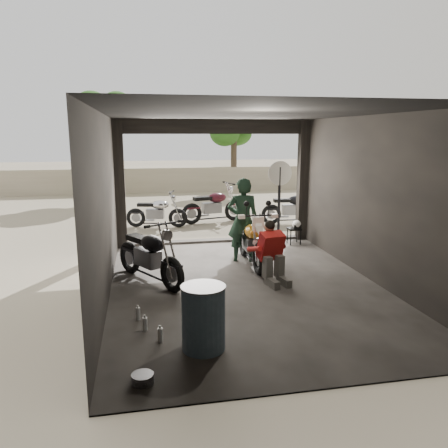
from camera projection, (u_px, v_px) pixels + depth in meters
name	position (u px, v px, depth m)	size (l,w,h in m)	color
ground	(245.00, 286.00, 8.29)	(80.00, 80.00, 0.00)	#7A6D56
garage	(239.00, 215.00, 8.55)	(7.00, 7.13, 3.20)	#2D2B28
boundary_wall	(179.00, 180.00, 21.62)	(18.00, 0.30, 1.20)	gray
tree_left	(111.00, 107.00, 18.93)	(2.20, 2.20, 5.60)	#382B1E
tree_right	(234.00, 119.00, 21.54)	(2.20, 2.20, 5.00)	#382B1E
main_bike	(251.00, 237.00, 9.52)	(0.77, 1.88, 1.25)	beige
left_bike	(149.00, 251.00, 8.41)	(0.78, 1.88, 1.27)	black
outside_bike_a	(157.00, 209.00, 13.41)	(0.68, 1.65, 1.12)	black
outside_bike_b	(213.00, 203.00, 14.13)	(0.78, 1.90, 1.29)	#400F19
outside_bike_c	(293.00, 205.00, 13.91)	(0.74, 1.81, 1.22)	black
rider	(243.00, 220.00, 9.71)	(0.69, 0.46, 1.91)	black
mechanic	(274.00, 254.00, 8.32)	(0.60, 0.81, 1.18)	red
stool	(294.00, 231.00, 11.34)	(0.32, 0.32, 0.44)	black
helmet	(297.00, 224.00, 11.27)	(0.23, 0.24, 0.22)	silver
oil_drum	(203.00, 319.00, 5.77)	(0.58, 0.58, 0.89)	#456074
sign_post	(280.00, 186.00, 12.45)	(0.70, 0.08, 2.09)	black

